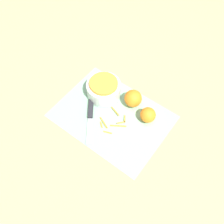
{
  "coord_description": "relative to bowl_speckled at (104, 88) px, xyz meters",
  "views": [
    {
      "loc": [
        0.36,
        -0.48,
        0.96
      ],
      "look_at": [
        0.0,
        0.0,
        0.04
      ],
      "focal_mm": 42.0,
      "sensor_mm": 36.0,
      "label": 1
    }
  ],
  "objects": [
    {
      "name": "cutting_board",
      "position": [
        0.1,
        -0.07,
        -0.04
      ],
      "size": [
        0.47,
        0.35,
        0.01
      ],
      "color": "#84B793",
      "rests_on": "ground_plane"
    },
    {
      "name": "bowl_speckled",
      "position": [
        0.0,
        0.0,
        0.0
      ],
      "size": [
        0.15,
        0.15,
        0.08
      ],
      "color": "silver",
      "rests_on": "cutting_board"
    },
    {
      "name": "orange_right",
      "position": [
        0.14,
        0.03,
        0.0
      ],
      "size": [
        0.08,
        0.08,
        0.08
      ],
      "color": "orange",
      "rests_on": "cutting_board"
    },
    {
      "name": "peel_pile",
      "position": [
        0.13,
        -0.1,
        -0.03
      ],
      "size": [
        0.12,
        0.12,
        0.01
      ],
      "color": "orange",
      "rests_on": "cutting_board"
    },
    {
      "name": "ground_plane",
      "position": [
        0.1,
        -0.07,
        -0.04
      ],
      "size": [
        4.0,
        4.0,
        0.0
      ],
      "primitive_type": "plane",
      "color": "tan"
    },
    {
      "name": "orange_left",
      "position": [
        0.23,
        0.0,
        -0.0
      ],
      "size": [
        0.07,
        0.07,
        0.07
      ],
      "color": "orange",
      "rests_on": "cutting_board"
    },
    {
      "name": "knife",
      "position": [
        0.02,
        -0.11,
        -0.03
      ],
      "size": [
        0.15,
        0.2,
        0.02
      ],
      "rotation": [
        0.0,
        0.0,
        -0.93
      ],
      "color": "#232328",
      "rests_on": "cutting_board"
    }
  ]
}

